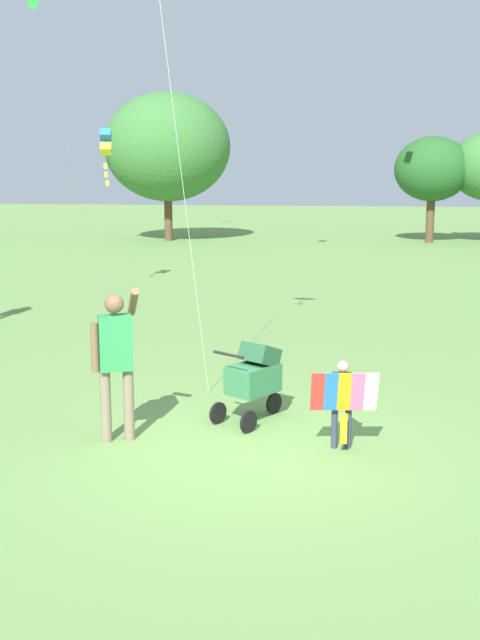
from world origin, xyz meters
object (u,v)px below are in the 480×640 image
stroller (254,375)px  kite_orange_delta (106,143)px  child_with_butterfly_kite (343,396)px  person_adult_flyer (116,353)px

stroller → kite_orange_delta: size_ratio=0.25×
child_with_butterfly_kite → person_adult_flyer: bearing=-178.4°
stroller → kite_orange_delta: (-5.09, 10.16, 3.23)m
person_adult_flyer → stroller: bearing=32.4°
child_with_butterfly_kite → stroller: child_with_butterfly_kite is taller
kite_orange_delta → person_adult_flyer: bearing=-72.2°
person_adult_flyer → stroller: size_ratio=1.74×
stroller → child_with_butterfly_kite: bearing=-38.3°
person_adult_flyer → kite_orange_delta: (-3.57, 11.13, 2.77)m
child_with_butterfly_kite → stroller: (-1.13, 0.89, -0.03)m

